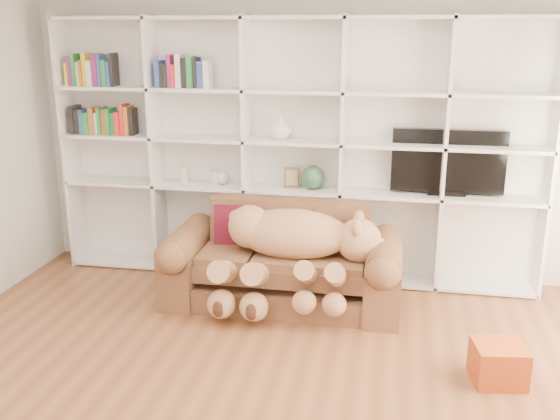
% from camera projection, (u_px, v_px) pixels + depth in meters
% --- Properties ---
extents(floor, '(5.00, 5.00, 0.00)m').
position_uv_depth(floor, '(231.00, 417.00, 3.82)').
color(floor, brown).
rests_on(floor, ground).
extents(wall_back, '(5.00, 0.02, 2.70)m').
position_uv_depth(wall_back, '(298.00, 132.00, 5.79)').
color(wall_back, silver).
rests_on(wall_back, floor).
extents(bookshelf, '(4.43, 0.35, 2.40)m').
position_uv_depth(bookshelf, '(270.00, 139.00, 5.72)').
color(bookshelf, white).
rests_on(bookshelf, floor).
extents(sofa, '(1.99, 0.86, 0.84)m').
position_uv_depth(sofa, '(284.00, 267.00, 5.35)').
color(sofa, brown).
rests_on(sofa, floor).
extents(teddy_bear, '(1.40, 0.79, 0.81)m').
position_uv_depth(teddy_bear, '(292.00, 246.00, 5.10)').
color(teddy_bear, tan).
rests_on(teddy_bear, sofa).
extents(throw_pillow, '(0.40, 0.25, 0.39)m').
position_uv_depth(throw_pillow, '(236.00, 226.00, 5.48)').
color(throw_pillow, '#510D1A').
rests_on(throw_pillow, sofa).
extents(gift_box, '(0.38, 0.36, 0.27)m').
position_uv_depth(gift_box, '(498.00, 363.00, 4.17)').
color(gift_box, '#B24417').
rests_on(gift_box, floor).
extents(tv, '(0.98, 0.18, 0.58)m').
position_uv_depth(tv, '(448.00, 163.00, 5.47)').
color(tv, black).
rests_on(tv, bookshelf).
extents(picture_frame, '(0.15, 0.05, 0.18)m').
position_uv_depth(picture_frame, '(292.00, 177.00, 5.72)').
color(picture_frame, '#52391C').
rests_on(picture_frame, bookshelf).
extents(green_vase, '(0.22, 0.22, 0.22)m').
position_uv_depth(green_vase, '(313.00, 177.00, 5.69)').
color(green_vase, '#2A5336').
rests_on(green_vase, bookshelf).
extents(figurine_tall, '(0.09, 0.09, 0.16)m').
position_uv_depth(figurine_tall, '(183.00, 174.00, 5.92)').
color(figurine_tall, beige).
rests_on(figurine_tall, bookshelf).
extents(figurine_short, '(0.08, 0.08, 0.14)m').
position_uv_depth(figurine_short, '(215.00, 177.00, 5.86)').
color(figurine_short, beige).
rests_on(figurine_short, bookshelf).
extents(snow_globe, '(0.12, 0.12, 0.12)m').
position_uv_depth(snow_globe, '(222.00, 178.00, 5.85)').
color(snow_globe, silver).
rests_on(snow_globe, bookshelf).
extents(shelf_vase, '(0.23, 0.23, 0.22)m').
position_uv_depth(shelf_vase, '(280.00, 127.00, 5.61)').
color(shelf_vase, silver).
rests_on(shelf_vase, bookshelf).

